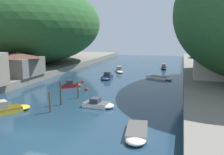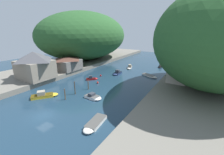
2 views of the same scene
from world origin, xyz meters
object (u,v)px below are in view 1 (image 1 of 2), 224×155
boat_far_right_bank (72,85)px  boat_moored_right (160,78)px  boat_cabin_cruiser (107,77)px  right_bank_cottage (208,63)px  channel_buoy_near (82,81)px  boat_red_skiff (164,68)px  channel_buoy_far (87,89)px  boat_near_quay (137,134)px  person_on_quay (19,73)px  boat_white_cruiser (6,109)px  boat_small_dinghy (99,104)px  boathouse_shed (18,64)px  boat_navy_launch (119,70)px

boat_far_right_bank → boat_moored_right: size_ratio=0.57×
boat_cabin_cruiser → boat_moored_right: bearing=-166.8°
right_bank_cottage → channel_buoy_near: (-24.55, -4.16, -4.05)m
boat_moored_right → right_bank_cottage: bearing=90.6°
boat_red_skiff → channel_buoy_far: (-11.25, -30.55, -0.15)m
boat_far_right_bank → boat_near_quay: size_ratio=0.60×
right_bank_cottage → boat_near_quay: bearing=-107.4°
person_on_quay → boat_red_skiff: bearing=-59.5°
boat_far_right_bank → channel_buoy_near: 4.61m
boat_cabin_cruiser → channel_buoy_far: 11.81m
right_bank_cottage → boat_cabin_cruiser: 21.26m
boat_moored_right → channel_buoy_near: size_ratio=7.84×
boat_cabin_cruiser → person_on_quay: size_ratio=2.83×
channel_buoy_far → boat_white_cruiser: bearing=-110.4°
boat_small_dinghy → boat_cabin_cruiser: 21.40m
boathouse_shed → person_on_quay: bearing=-52.2°
boat_white_cruiser → boat_moored_right: bearing=97.6°
boat_near_quay → boat_moored_right: boat_near_quay is taller
boathouse_shed → channel_buoy_near: size_ratio=10.93×
boat_far_right_bank → boat_cabin_cruiser: 10.61m
boat_moored_right → boat_near_quay: bearing=27.6°
boat_near_quay → channel_buoy_near: bearing=-64.0°
boat_small_dinghy → boat_white_cruiser: bearing=-58.4°
boat_white_cruiser → person_on_quay: size_ratio=3.66×
boat_navy_launch → boat_far_right_bank: (-4.16, -20.55, -0.03)m
boathouse_shed → person_on_quay: size_ratio=5.21×
boat_navy_launch → boat_cabin_cruiser: (-0.18, -10.71, 0.03)m
boat_moored_right → boat_navy_launch: bearing=-96.0°
boathouse_shed → person_on_quay: 3.04m
boat_small_dinghy → person_on_quay: size_ratio=2.65×
boat_far_right_bank → boathouse_shed: bearing=-139.4°
boat_moored_right → channel_buoy_far: bearing=-10.6°
channel_buoy_far → boat_small_dinghy: bearing=-58.9°
boat_navy_launch → channel_buoy_far: (-0.34, -22.52, -0.11)m
boat_navy_launch → boat_red_skiff: boat_red_skiff is taller
channel_buoy_near → person_on_quay: size_ratio=0.48×
boat_navy_launch → boat_cabin_cruiser: boat_cabin_cruiser is taller
boat_small_dinghy → channel_buoy_near: (-8.92, 15.51, -0.09)m
boat_cabin_cruiser → boat_near_quay: boat_cabin_cruiser is taller
boat_near_quay → boat_small_dinghy: bearing=-58.5°
boat_small_dinghy → boat_red_skiff: 39.91m
channel_buoy_near → person_on_quay: (-11.38, -5.25, 2.12)m
boathouse_shed → channel_buoy_near: (13.02, 3.13, -3.57)m
boat_moored_right → channel_buoy_far: 19.23m
boat_navy_launch → boat_moored_right: boat_navy_launch is taller
boat_white_cruiser → person_on_quay: person_on_quay is taller
boat_cabin_cruiser → channel_buoy_near: size_ratio=5.93×
right_bank_cottage → boat_white_cruiser: right_bank_cottage is taller
boat_far_right_bank → boat_cabin_cruiser: (3.98, 9.84, 0.05)m
boat_red_skiff → channel_buoy_near: bearing=53.9°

